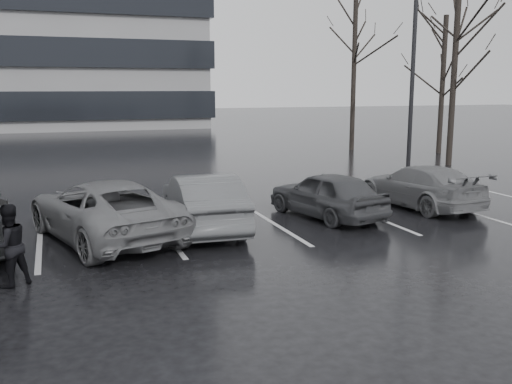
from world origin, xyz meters
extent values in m
plane|color=black|center=(0.00, 0.00, 0.00)|extent=(160.00, 160.00, 0.00)
imported|color=black|center=(2.18, 2.49, 0.62)|extent=(2.27, 3.90, 1.25)
imported|color=#313134|center=(-1.24, 2.31, 0.69)|extent=(1.68, 4.24, 1.37)
imported|color=#4B4B4D|center=(-3.58, 2.21, 0.68)|extent=(3.57, 5.35, 1.36)
imported|color=#4B4B4D|center=(5.32, 2.81, 0.61)|extent=(2.12, 4.35, 1.22)
imported|color=black|center=(-5.41, -0.47, 0.73)|extent=(0.89, 0.84, 1.46)
cylinder|color=gray|center=(8.84, 8.49, 0.11)|extent=(0.53, 0.53, 0.21)
cylinder|color=black|center=(8.84, 8.49, 4.73)|extent=(0.17, 0.17, 9.45)
cube|color=#B9B9BB|center=(-5.00, 2.50, 0.00)|extent=(0.12, 5.00, 0.00)
cube|color=#B9B9BB|center=(-2.20, 2.50, 0.00)|extent=(0.12, 5.00, 0.00)
cube|color=#B9B9BB|center=(0.60, 2.50, 0.00)|extent=(0.12, 5.00, 0.00)
cube|color=#B9B9BB|center=(3.40, 2.50, 0.00)|extent=(0.12, 5.00, 0.00)
cube|color=#B9B9BB|center=(6.20, 2.50, 0.00)|extent=(0.12, 5.00, 0.00)
cylinder|color=black|center=(12.00, 10.00, 4.00)|extent=(0.26, 0.26, 8.00)
cylinder|color=black|center=(14.50, 14.00, 3.50)|extent=(0.26, 0.26, 7.00)
cylinder|color=black|center=(11.00, 17.00, 4.25)|extent=(0.26, 0.26, 8.50)
camera|label=1|loc=(-4.58, -10.85, 3.43)|focal=40.00mm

